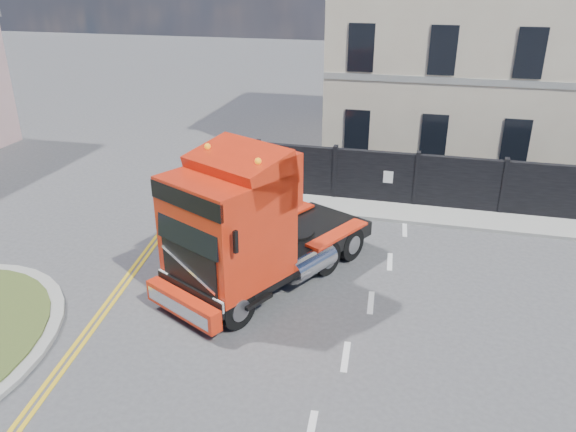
# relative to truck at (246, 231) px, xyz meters

# --- Properties ---
(ground) EXTENTS (120.00, 120.00, 0.00)m
(ground) POSITION_rel_truck_xyz_m (0.13, -1.86, -1.77)
(ground) COLOR #424244
(ground) RESTS_ON ground
(hoarding_fence) EXTENTS (18.80, 0.25, 2.00)m
(hoarding_fence) POSITION_rel_truck_xyz_m (6.68, 7.14, -0.77)
(hoarding_fence) COLOR black
(hoarding_fence) RESTS_ON ground
(georgian_building) EXTENTS (12.30, 10.30, 12.80)m
(georgian_building) POSITION_rel_truck_xyz_m (6.13, 14.64, 4.00)
(georgian_building) COLOR beige
(georgian_building) RESTS_ON ground
(pavement_far) EXTENTS (20.00, 1.60, 0.12)m
(pavement_far) POSITION_rel_truck_xyz_m (6.13, 6.24, -1.71)
(pavement_far) COLOR gray
(pavement_far) RESTS_ON ground
(truck) EXTENTS (5.17, 6.98, 3.95)m
(truck) POSITION_rel_truck_xyz_m (0.00, 0.00, 0.00)
(truck) COLOR black
(truck) RESTS_ON ground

